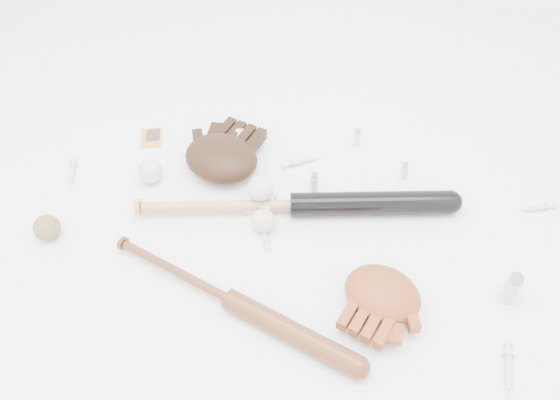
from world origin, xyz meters
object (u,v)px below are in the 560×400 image
at_px(glove_dark, 221,158).
at_px(pedestal, 261,202).
at_px(bat_wood, 230,300).
at_px(bat_dark, 294,205).

distance_m(glove_dark, pedestal, 0.21).
height_order(bat_wood, glove_dark, glove_dark).
distance_m(bat_dark, glove_dark, 0.30).
bearing_deg(glove_dark, pedestal, -23.60).
xyz_separation_m(bat_dark, pedestal, (-0.10, -0.02, -0.01)).
relative_size(bat_wood, glove_dark, 2.71).
bearing_deg(bat_dark, pedestal, 165.46).
bearing_deg(bat_dark, glove_dark, 139.88).
height_order(bat_dark, pedestal, bat_dark).
relative_size(bat_dark, pedestal, 12.48).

